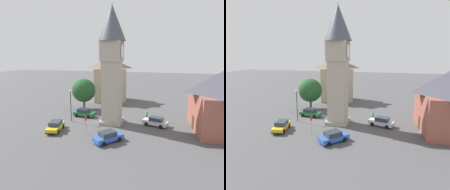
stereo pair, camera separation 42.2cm
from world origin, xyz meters
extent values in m
plane|color=#4C4C4F|center=(0.00, 0.00, 0.00)|extent=(200.00, 200.00, 0.00)
cube|color=gray|center=(0.00, 0.00, 0.30)|extent=(3.69, 3.69, 0.60)
cube|color=#ADA38E|center=(0.00, 0.00, 5.62)|extent=(2.95, 2.95, 10.03)
cube|color=#ADA38E|center=(0.00, 0.00, 12.25)|extent=(3.31, 3.31, 3.25)
cone|color=#474C56|center=(0.00, 0.00, 16.64)|extent=(4.47, 4.47, 5.52)
sphere|color=gold|center=(0.00, 0.00, 19.52)|extent=(0.24, 0.24, 0.24)
cylinder|color=white|center=(0.00, 1.68, 12.25)|extent=(2.48, 0.04, 2.48)
torus|color=black|center=(0.00, 1.69, 12.25)|extent=(2.54, 0.06, 2.54)
cube|color=black|center=(0.00, 1.72, 12.53)|extent=(0.05, 0.02, 0.69)
cube|color=black|center=(0.37, 1.72, 12.25)|extent=(0.94, 0.02, 0.04)
cylinder|color=white|center=(0.00, -1.68, 12.25)|extent=(2.48, 0.04, 2.48)
torus|color=black|center=(0.00, -1.69, 12.25)|extent=(2.54, 0.06, 2.54)
cube|color=gold|center=(-5.65, 7.66, 0.59)|extent=(4.34, 2.41, 0.64)
cube|color=#28333D|center=(-5.50, 7.68, 1.21)|extent=(2.35, 1.91, 0.64)
cylinder|color=black|center=(-6.72, 6.65, 0.32)|extent=(0.67, 0.33, 0.64)
cylinder|color=black|center=(-7.01, 8.22, 0.32)|extent=(0.67, 0.33, 0.64)
cylinder|color=black|center=(-4.30, 7.09, 0.32)|extent=(0.67, 0.33, 0.64)
cylinder|color=black|center=(-4.59, 8.67, 0.32)|extent=(0.67, 0.33, 0.64)
cube|color=black|center=(-7.64, 7.29, 0.37)|extent=(0.42, 1.66, 0.16)
cube|color=#236B38|center=(2.15, 6.07, 0.59)|extent=(2.07, 4.24, 0.64)
cube|color=#28333D|center=(2.16, 6.22, 1.21)|extent=(1.74, 2.23, 0.64)
cylinder|color=black|center=(2.83, 4.77, 0.32)|extent=(0.28, 0.66, 0.64)
cylinder|color=black|center=(1.24, 4.92, 0.32)|extent=(0.28, 0.66, 0.64)
cylinder|color=black|center=(3.06, 7.22, 0.32)|extent=(0.28, 0.66, 0.64)
cylinder|color=black|center=(1.46, 7.37, 0.32)|extent=(0.28, 0.66, 0.64)
cube|color=black|center=(1.97, 4.06, 0.37)|extent=(1.67, 0.27, 0.16)
cube|color=silver|center=(0.53, -7.32, 0.59)|extent=(2.80, 4.41, 0.64)
cube|color=#28333D|center=(0.49, -7.47, 1.21)|extent=(2.09, 2.46, 0.64)
cylinder|color=black|center=(0.12, -5.92, 0.32)|extent=(0.39, 0.68, 0.64)
cylinder|color=black|center=(1.65, -6.37, 0.32)|extent=(0.39, 0.68, 0.64)
cylinder|color=black|center=(-0.58, -8.28, 0.32)|extent=(0.39, 0.68, 0.64)
cylinder|color=black|center=(0.95, -8.73, 0.32)|extent=(0.39, 0.68, 0.64)
cube|color=black|center=(1.11, -5.39, 0.37)|extent=(1.63, 0.59, 0.16)
cube|color=#2D5BB7|center=(-7.36, -1.42, 0.59)|extent=(4.19, 4.00, 0.64)
cube|color=#28333D|center=(-7.47, -1.32, 1.21)|extent=(2.61, 2.56, 0.64)
cylinder|color=black|center=(-5.91, -1.65, 0.32)|extent=(0.62, 0.59, 0.64)
cylinder|color=black|center=(-6.98, -2.84, 0.32)|extent=(0.62, 0.59, 0.64)
cylinder|color=black|center=(-7.74, 0.00, 0.32)|extent=(0.62, 0.59, 0.64)
cylinder|color=black|center=(-8.81, -1.20, 0.32)|extent=(0.62, 0.59, 0.64)
cube|color=black|center=(-5.85, -2.77, 0.37)|extent=(1.20, 1.32, 0.16)
cylinder|color=black|center=(3.33, -5.74, 0.41)|extent=(0.13, 0.13, 0.82)
cylinder|color=black|center=(3.47, -5.62, 0.41)|extent=(0.13, 0.13, 0.82)
cube|color=#3F9959|center=(3.40, -5.68, 1.12)|extent=(0.42, 0.40, 0.60)
cylinder|color=#3F9959|center=(3.23, -5.84, 1.07)|extent=(0.09, 0.09, 0.60)
cylinder|color=#3F9959|center=(3.58, -5.52, 1.07)|extent=(0.09, 0.09, 0.60)
sphere|color=beige|center=(3.40, -5.68, 1.57)|extent=(0.22, 0.22, 0.22)
sphere|color=black|center=(3.41, -5.69, 1.59)|extent=(0.20, 0.20, 0.20)
cylinder|color=brown|center=(6.91, 8.07, 1.22)|extent=(0.44, 0.44, 2.43)
sphere|color=#1E4C23|center=(6.91, 8.07, 4.19)|extent=(5.03, 5.03, 5.03)
cube|color=#995142|center=(1.03, -17.23, 2.97)|extent=(11.07, 8.61, 5.95)
cube|color=#422819|center=(0.79, -13.22, 1.05)|extent=(1.10, 0.15, 2.10)
cube|color=tan|center=(16.46, 4.88, 4.16)|extent=(7.61, 9.17, 8.33)
pyramid|color=brown|center=(16.46, 4.88, 9.59)|extent=(7.99, 9.63, 2.52)
cube|color=#422819|center=(13.76, 4.08, 1.05)|extent=(0.39, 1.08, 2.10)
cylinder|color=black|center=(-1.01, 7.24, 2.68)|extent=(0.12, 0.12, 5.35)
sphere|color=beige|center=(-1.01, 7.24, 5.53)|extent=(0.36, 0.36, 0.36)
cylinder|color=gray|center=(-5.85, 2.47, 1.10)|extent=(0.07, 0.07, 2.20)
cube|color=red|center=(-5.85, 2.47, 2.50)|extent=(0.60, 0.04, 0.60)
camera|label=1|loc=(-31.23, -8.17, 11.74)|focal=31.23mm
camera|label=2|loc=(-31.12, -8.58, 11.74)|focal=31.23mm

